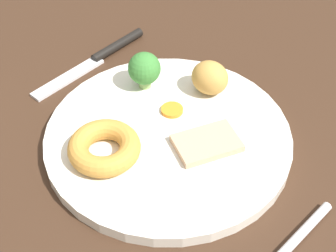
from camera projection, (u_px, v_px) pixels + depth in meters
dining_table at (136, 152)px, 55.18cm from camera, size 120.00×84.00×3.60cm
dinner_plate at (168, 137)px, 53.38cm from camera, size 26.63×26.63×1.40cm
meat_slice_main at (207, 143)px, 51.22cm from camera, size 6.27×7.69×0.80cm
yorkshire_pudding at (104, 148)px, 49.83cm from camera, size 7.48×7.48×2.17cm
roast_potato_left at (209, 77)px, 56.58cm from camera, size 5.20×4.83×3.94cm
carrot_coin_front at (174, 111)px, 54.99cm from camera, size 2.50×2.50×0.42cm
broccoli_floret at (144, 69)px, 56.73cm from camera, size 3.83×3.83×4.55cm
knife at (99, 57)px, 64.21cm from camera, size 4.13×18.51×1.20cm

